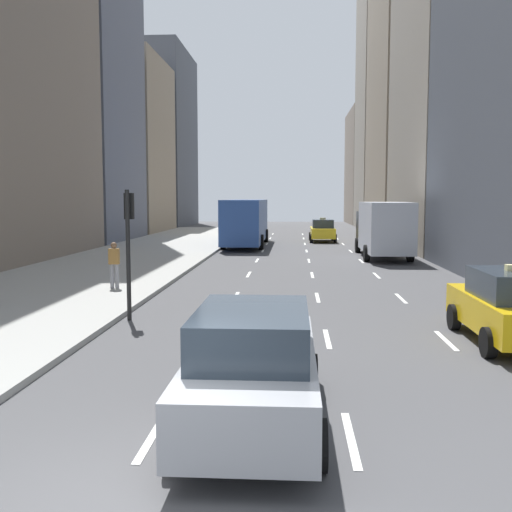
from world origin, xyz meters
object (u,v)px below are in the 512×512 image
(taxi_lead, at_px, (322,230))
(city_bus, at_px, (246,221))
(pedestrian_far_walking, at_px, (114,263))
(taxi_second, at_px, (511,306))
(sedan_black_near, at_px, (253,365))
(traffic_light_pole, at_px, (129,233))
(box_truck, at_px, (383,228))

(taxi_lead, relative_size, city_bus, 0.38)
(pedestrian_far_walking, bearing_deg, taxi_second, -31.42)
(taxi_second, xyz_separation_m, sedan_black_near, (-5.60, -5.35, 0.03))
(traffic_light_pole, bearing_deg, taxi_second, -12.95)
(taxi_lead, height_order, traffic_light_pole, traffic_light_pole)
(taxi_second, relative_size, city_bus, 0.38)
(taxi_lead, xyz_separation_m, sedan_black_near, (-2.80, -38.01, 0.03))
(taxi_lead, height_order, box_truck, box_truck)
(box_truck, bearing_deg, traffic_light_pole, -118.00)
(sedan_black_near, distance_m, pedestrian_far_walking, 13.66)
(traffic_light_pole, bearing_deg, box_truck, 62.00)
(box_truck, bearing_deg, taxi_second, -90.00)
(traffic_light_pole, bearing_deg, taxi_lead, 77.51)
(taxi_second, xyz_separation_m, traffic_light_pole, (-9.55, 2.20, 1.53))
(taxi_lead, xyz_separation_m, pedestrian_far_walking, (-8.65, -25.66, 0.19))
(sedan_black_near, relative_size, pedestrian_far_walking, 3.02)
(box_truck, bearing_deg, pedestrian_far_walking, -131.01)
(city_bus, bearing_deg, box_truck, -44.02)
(box_truck, bearing_deg, taxi_lead, 102.63)
(city_bus, relative_size, box_truck, 1.38)
(taxi_second, relative_size, pedestrian_far_walking, 2.67)
(city_bus, bearing_deg, taxi_lead, 37.91)
(taxi_lead, height_order, pedestrian_far_walking, taxi_lead)
(taxi_lead, bearing_deg, traffic_light_pole, -102.49)
(city_bus, bearing_deg, traffic_light_pole, -92.50)
(box_truck, relative_size, traffic_light_pole, 2.33)
(city_bus, bearing_deg, pedestrian_far_walking, -98.12)
(taxi_second, relative_size, sedan_black_near, 0.88)
(taxi_lead, xyz_separation_m, taxi_second, (2.80, -32.66, 0.00))
(traffic_light_pole, bearing_deg, city_bus, 87.50)
(taxi_second, height_order, city_bus, city_bus)
(sedan_black_near, distance_m, city_bus, 33.76)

